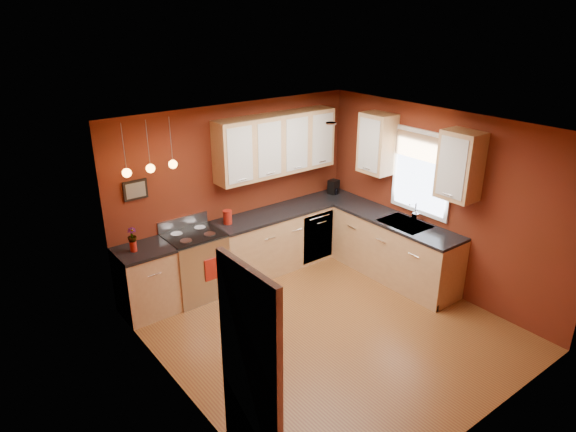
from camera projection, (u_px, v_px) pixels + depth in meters
floor at (329, 329)px, 6.59m from camera, size 4.20×4.20×0.00m
ceiling at (336, 129)px, 5.60m from camera, size 4.00×4.20×0.02m
wall_back at (237, 191)px, 7.64m from camera, size 4.00×0.02×2.60m
wall_front at (491, 315)px, 4.55m from camera, size 4.00×0.02×2.60m
wall_left at (179, 290)px, 4.97m from camera, size 0.02×4.20×2.60m
wall_right at (438, 201)px, 7.22m from camera, size 0.02×4.20×2.60m
base_cabinets_back_left at (147, 282)px, 6.81m from camera, size 0.70×0.60×0.90m
base_cabinets_back_right at (288, 237)px, 8.15m from camera, size 2.54×0.60×0.90m
base_cabinets_right at (394, 250)px, 7.71m from camera, size 0.60×2.10×0.90m
counter_back_left at (143, 250)px, 6.63m from camera, size 0.70×0.62×0.04m
counter_back_right at (288, 209)px, 7.97m from camera, size 2.54×0.62×0.04m
counter_right at (397, 221)px, 7.53m from camera, size 0.62×2.10×0.04m
gas_range at (195, 265)px, 7.21m from camera, size 0.76×0.64×1.11m
dishwasher_front at (318, 237)px, 8.15m from camera, size 0.60×0.02×0.80m
sink at (405, 225)px, 7.42m from camera, size 0.50×0.70×0.33m
window at (422, 170)px, 7.28m from camera, size 0.06×1.02×1.22m
door_left_wall at (251, 377)px, 4.21m from camera, size 0.12×0.82×2.05m
upper_cabinets_back at (276, 144)px, 7.60m from camera, size 2.00×0.35×0.90m
upper_cabinets_right at (416, 154)px, 7.12m from camera, size 0.35×1.95×0.90m
wall_picture at (135, 190)px, 6.62m from camera, size 0.32×0.03×0.26m
pendant_lights at (150, 168)px, 6.30m from camera, size 0.71×0.11×0.66m
red_canister at (228, 217)px, 7.36m from camera, size 0.14×0.14×0.20m
red_vase at (133, 246)px, 6.54m from camera, size 0.09×0.09×0.14m
flowers at (132, 235)px, 6.48m from camera, size 0.14×0.14×0.20m
coffee_maker at (334, 187)px, 8.55m from camera, size 0.18×0.18×0.24m
soap_pump at (416, 215)px, 7.43m from camera, size 0.09×0.09×0.20m
dish_towel at (213, 269)px, 7.00m from camera, size 0.23×0.02×0.32m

